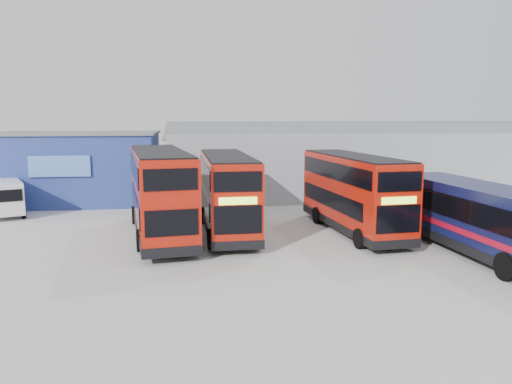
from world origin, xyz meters
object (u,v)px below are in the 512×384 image
object	(u,v)px
maintenance_shed	(352,161)
double_decker_right	(353,194)
office_block	(74,167)
panel_van	(2,196)
double_decker_centre	(227,194)
double_decker_left	(160,194)
single_decker_blue	(483,222)

from	to	relation	value
maintenance_shed	double_decker_right	xyz separation A→B (m)	(-4.65, -14.55, -0.51)
office_block	panel_van	size ratio (longest dim) A/B	2.22
maintenance_shed	double_decker_right	bearing A→B (deg)	-107.72
double_decker_centre	double_decker_right	bearing A→B (deg)	-7.97
double_decker_right	panel_van	size ratio (longest dim) A/B	1.83
double_decker_left	single_decker_blue	distance (m)	15.61
double_decker_centre	double_decker_right	world-z (taller)	double_decker_centre
double_decker_right	panel_van	distance (m)	21.96
maintenance_shed	panel_van	xyz separation A→B (m)	(-25.33, -7.20, -1.34)
double_decker_left	double_decker_right	size ratio (longest dim) A/B	1.08
double_decker_centre	single_decker_blue	xyz separation A→B (m)	(11.06, -6.14, -0.53)
office_block	double_decker_centre	distance (m)	15.83
office_block	single_decker_blue	size ratio (longest dim) A/B	1.04
double_decker_left	double_decker_right	world-z (taller)	double_decker_left
double_decker_left	double_decker_centre	distance (m)	3.55
double_decker_right	panel_van	xyz separation A→B (m)	(-20.68, 7.34, -0.83)
double_decker_centre	panel_van	size ratio (longest dim) A/B	1.82
double_decker_left	maintenance_shed	bearing A→B (deg)	-144.48
maintenance_shed	double_decker_centre	bearing A→B (deg)	-129.68
maintenance_shed	panel_van	world-z (taller)	maintenance_shed
double_decker_right	single_decker_blue	world-z (taller)	double_decker_right
maintenance_shed	single_decker_blue	world-z (taller)	maintenance_shed
office_block	double_decker_left	world-z (taller)	office_block
office_block	single_decker_blue	world-z (taller)	office_block
single_decker_blue	double_decker_centre	bearing A→B (deg)	-32.81
double_decker_centre	double_decker_right	xyz separation A→B (m)	(6.79, -0.75, -0.02)
double_decker_left	single_decker_blue	bearing A→B (deg)	150.73
double_decker_left	double_decker_right	xyz separation A→B (m)	(10.30, -0.17, -0.17)
single_decker_blue	panel_van	size ratio (longest dim) A/B	2.15
double_decker_left	panel_van	bearing A→B (deg)	-42.99
maintenance_shed	panel_van	distance (m)	26.37
double_decker_centre	double_decker_right	size ratio (longest dim) A/B	1.00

